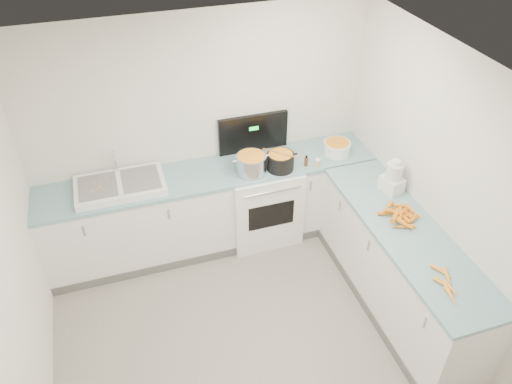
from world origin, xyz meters
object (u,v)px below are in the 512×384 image
object	(u,v)px
black_pot	(280,162)
food_processor	(393,178)
steel_pot	(251,165)
spice_jar	(317,164)
stove	(261,199)
mixing_bowl	(337,148)
extract_bottle	(306,162)
sink	(120,185)

from	to	relation	value
black_pot	food_processor	world-z (taller)	food_processor
steel_pot	spice_jar	world-z (taller)	steel_pot
stove	steel_pot	distance (m)	0.59
mixing_bowl	extract_bottle	distance (m)	0.42
extract_bottle	stove	bearing A→B (deg)	158.05
extract_bottle	steel_pot	bearing A→B (deg)	175.02
sink	stove	bearing A→B (deg)	-0.62
sink	spice_jar	bearing A→B (deg)	-7.21
sink	mixing_bowl	distance (m)	2.28
steel_pot	extract_bottle	size ratio (longest dim) A/B	3.13
sink	black_pot	xyz separation A→B (m)	(1.60, -0.16, 0.04)
steel_pot	black_pot	xyz separation A→B (m)	(0.31, -0.02, -0.01)
steel_pot	food_processor	world-z (taller)	food_processor
sink	mixing_bowl	xyz separation A→B (m)	(2.28, -0.07, 0.03)
spice_jar	extract_bottle	bearing A→B (deg)	148.13
black_pot	spice_jar	world-z (taller)	black_pot
steel_pot	stove	bearing A→B (deg)	39.04
food_processor	steel_pot	bearing A→B (deg)	149.67
extract_bottle	food_processor	size ratio (longest dim) A/B	0.29
stove	mixing_bowl	world-z (taller)	stove
extract_bottle	spice_jar	xyz separation A→B (m)	(0.10, -0.06, -0.01)
stove	extract_bottle	size ratio (longest dim) A/B	13.80
mixing_bowl	spice_jar	world-z (taller)	mixing_bowl
extract_bottle	spice_jar	distance (m)	0.12
sink	spice_jar	distance (m)	1.99
spice_jar	food_processor	xyz separation A→B (m)	(0.52, -0.59, 0.11)
extract_bottle	black_pot	bearing A→B (deg)	173.93
extract_bottle	food_processor	distance (m)	0.90
mixing_bowl	stove	bearing A→B (deg)	176.50
steel_pot	food_processor	distance (m)	1.39
steel_pot	mixing_bowl	distance (m)	0.99
steel_pot	spice_jar	bearing A→B (deg)	-9.37
steel_pot	sink	bearing A→B (deg)	173.93
food_processor	stove	bearing A→B (deg)	141.82
mixing_bowl	extract_bottle	size ratio (longest dim) A/B	2.95
mixing_bowl	food_processor	size ratio (longest dim) A/B	0.84
mixing_bowl	spice_jar	xyz separation A→B (m)	(-0.30, -0.18, -0.03)
mixing_bowl	spice_jar	bearing A→B (deg)	-148.93
black_pot	spice_jar	xyz separation A→B (m)	(0.37, -0.09, -0.04)
extract_bottle	food_processor	bearing A→B (deg)	-46.46
food_processor	extract_bottle	bearing A→B (deg)	133.54
extract_bottle	food_processor	world-z (taller)	food_processor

